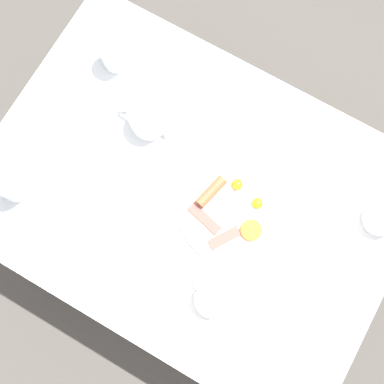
{
  "coord_description": "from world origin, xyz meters",
  "views": [
    {
      "loc": [
        -0.21,
        -0.12,
        2.01
      ],
      "look_at": [
        0.0,
        0.0,
        0.8
      ],
      "focal_mm": 42.0,
      "sensor_mm": 36.0,
      "label": 1
    }
  ],
  "objects_px": {
    "knife_by_plate": "(302,321)",
    "teapot_near": "(147,118)",
    "water_glass_short": "(8,183)",
    "fork_by_plate": "(142,285)",
    "water_glass_tall": "(113,51)",
    "breakfast_plate": "(230,210)",
    "spoon_for_tea": "(61,99)",
    "teacup_with_saucer_left": "(211,299)",
    "teacup_with_saucer_right": "(380,219)"
  },
  "relations": [
    {
      "from": "fork_by_plate",
      "to": "spoon_for_tea",
      "type": "xyz_separation_m",
      "value": [
        0.34,
        0.48,
        0.0
      ]
    },
    {
      "from": "teacup_with_saucer_right",
      "to": "water_glass_tall",
      "type": "bearing_deg",
      "value": 86.59
    },
    {
      "from": "teacup_with_saucer_left",
      "to": "knife_by_plate",
      "type": "height_order",
      "value": "teacup_with_saucer_left"
    },
    {
      "from": "breakfast_plate",
      "to": "fork_by_plate",
      "type": "bearing_deg",
      "value": 159.95
    },
    {
      "from": "water_glass_short",
      "to": "fork_by_plate",
      "type": "distance_m",
      "value": 0.45
    },
    {
      "from": "teapot_near",
      "to": "knife_by_plate",
      "type": "xyz_separation_m",
      "value": [
        -0.27,
        -0.64,
        -0.05
      ]
    },
    {
      "from": "teapot_near",
      "to": "water_glass_tall",
      "type": "distance_m",
      "value": 0.22
    },
    {
      "from": "breakfast_plate",
      "to": "teacup_with_saucer_left",
      "type": "bearing_deg",
      "value": -163.53
    },
    {
      "from": "breakfast_plate",
      "to": "teacup_with_saucer_left",
      "type": "xyz_separation_m",
      "value": [
        -0.24,
        -0.07,
        0.02
      ]
    },
    {
      "from": "teacup_with_saucer_left",
      "to": "teapot_near",
      "type": "bearing_deg",
      "value": 49.22
    },
    {
      "from": "water_glass_tall",
      "to": "fork_by_plate",
      "type": "height_order",
      "value": "water_glass_tall"
    },
    {
      "from": "fork_by_plate",
      "to": "spoon_for_tea",
      "type": "height_order",
      "value": "same"
    },
    {
      "from": "water_glass_short",
      "to": "fork_by_plate",
      "type": "xyz_separation_m",
      "value": [
        -0.06,
        -0.44,
        -0.06
      ]
    },
    {
      "from": "teacup_with_saucer_right",
      "to": "knife_by_plate",
      "type": "xyz_separation_m",
      "value": [
        -0.34,
        0.06,
        -0.02
      ]
    },
    {
      "from": "water_glass_tall",
      "to": "spoon_for_tea",
      "type": "relative_size",
      "value": 0.76
    },
    {
      "from": "teapot_near",
      "to": "teacup_with_saucer_left",
      "type": "height_order",
      "value": "teapot_near"
    },
    {
      "from": "teacup_with_saucer_left",
      "to": "fork_by_plate",
      "type": "distance_m",
      "value": 0.19
    },
    {
      "from": "water_glass_short",
      "to": "knife_by_plate",
      "type": "relative_size",
      "value": 0.76
    },
    {
      "from": "water_glass_tall",
      "to": "fork_by_plate",
      "type": "bearing_deg",
      "value": -142.42
    },
    {
      "from": "teacup_with_saucer_left",
      "to": "teacup_with_saucer_right",
      "type": "xyz_separation_m",
      "value": [
        0.41,
        -0.3,
        -0.0
      ]
    },
    {
      "from": "water_glass_short",
      "to": "knife_by_plate",
      "type": "xyz_separation_m",
      "value": [
        0.07,
        -0.86,
        -0.06
      ]
    },
    {
      "from": "breakfast_plate",
      "to": "knife_by_plate",
      "type": "bearing_deg",
      "value": -118.44
    },
    {
      "from": "fork_by_plate",
      "to": "water_glass_tall",
      "type": "bearing_deg",
      "value": 37.58
    },
    {
      "from": "water_glass_short",
      "to": "breakfast_plate",
      "type": "bearing_deg",
      "value": -66.34
    },
    {
      "from": "breakfast_plate",
      "to": "water_glass_tall",
      "type": "xyz_separation_m",
      "value": [
        0.23,
        0.51,
        0.05
      ]
    },
    {
      "from": "breakfast_plate",
      "to": "teacup_with_saucer_right",
      "type": "height_order",
      "value": "teacup_with_saucer_right"
    },
    {
      "from": "knife_by_plate",
      "to": "spoon_for_tea",
      "type": "relative_size",
      "value": 1.09
    },
    {
      "from": "teacup_with_saucer_left",
      "to": "fork_by_plate",
      "type": "bearing_deg",
      "value": 108.54
    },
    {
      "from": "teapot_near",
      "to": "water_glass_short",
      "type": "height_order",
      "value": "water_glass_short"
    },
    {
      "from": "breakfast_plate",
      "to": "knife_by_plate",
      "type": "height_order",
      "value": "breakfast_plate"
    },
    {
      "from": "breakfast_plate",
      "to": "teapot_near",
      "type": "xyz_separation_m",
      "value": [
        0.11,
        0.33,
        0.04
      ]
    },
    {
      "from": "water_glass_tall",
      "to": "breakfast_plate",
      "type": "bearing_deg",
      "value": -113.99
    },
    {
      "from": "breakfast_plate",
      "to": "knife_by_plate",
      "type": "relative_size",
      "value": 1.69
    },
    {
      "from": "teapot_near",
      "to": "water_glass_tall",
      "type": "height_order",
      "value": "water_glass_tall"
    },
    {
      "from": "breakfast_plate",
      "to": "teacup_with_saucer_right",
      "type": "xyz_separation_m",
      "value": [
        0.18,
        -0.37,
        0.02
      ]
    },
    {
      "from": "breakfast_plate",
      "to": "water_glass_short",
      "type": "xyz_separation_m",
      "value": [
        -0.24,
        0.55,
        0.06
      ]
    },
    {
      "from": "teapot_near",
      "to": "water_glass_tall",
      "type": "relative_size",
      "value": 1.55
    },
    {
      "from": "teacup_with_saucer_right",
      "to": "spoon_for_tea",
      "type": "bearing_deg",
      "value": 97.82
    },
    {
      "from": "teacup_with_saucer_right",
      "to": "water_glass_short",
      "type": "relative_size",
      "value": 1.08
    },
    {
      "from": "water_glass_short",
      "to": "knife_by_plate",
      "type": "height_order",
      "value": "water_glass_short"
    },
    {
      "from": "spoon_for_tea",
      "to": "teacup_with_saucer_left",
      "type": "bearing_deg",
      "value": -113.09
    },
    {
      "from": "knife_by_plate",
      "to": "teapot_near",
      "type": "bearing_deg",
      "value": 66.76
    },
    {
      "from": "breakfast_plate",
      "to": "teacup_with_saucer_left",
      "type": "distance_m",
      "value": 0.25
    },
    {
      "from": "teapot_near",
      "to": "teacup_with_saucer_right",
      "type": "xyz_separation_m",
      "value": [
        0.07,
        -0.69,
        -0.02
      ]
    },
    {
      "from": "breakfast_plate",
      "to": "fork_by_plate",
      "type": "distance_m",
      "value": 0.32
    },
    {
      "from": "teacup_with_saucer_left",
      "to": "water_glass_tall",
      "type": "xyz_separation_m",
      "value": [
        0.46,
        0.58,
        0.03
      ]
    },
    {
      "from": "teacup_with_saucer_left",
      "to": "water_glass_tall",
      "type": "distance_m",
      "value": 0.74
    },
    {
      "from": "water_glass_short",
      "to": "water_glass_tall",
      "type": "bearing_deg",
      "value": -4.81
    },
    {
      "from": "teacup_with_saucer_left",
      "to": "water_glass_short",
      "type": "xyz_separation_m",
      "value": [
        -0.0,
        0.62,
        0.04
      ]
    },
    {
      "from": "breakfast_plate",
      "to": "water_glass_short",
      "type": "relative_size",
      "value": 2.23
    }
  ]
}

